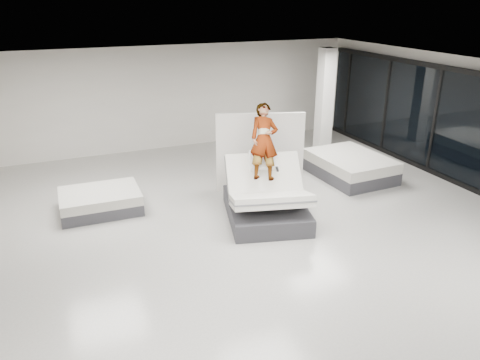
{
  "coord_description": "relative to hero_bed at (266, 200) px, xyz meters",
  "views": [
    {
      "loc": [
        -3.69,
        -7.27,
        4.6
      ],
      "look_at": [
        -0.17,
        1.1,
        1.0
      ],
      "focal_mm": 35.0,
      "sensor_mm": 36.0,
      "label": 1
    }
  ],
  "objects": [
    {
      "name": "person",
      "position": [
        0.08,
        0.32,
        0.94
      ],
      "size": [
        1.04,
        1.78,
        1.35
      ],
      "primitive_type": "imported",
      "rotation": [
        0.96,
        0.0,
        -0.25
      ],
      "color": "slate",
      "rests_on": "hero_bed"
    },
    {
      "name": "flat_bed_right_far",
      "position": [
        3.19,
        1.41,
        -0.14
      ],
      "size": [
        1.73,
        2.26,
        0.6
      ],
      "color": "#333337",
      "rests_on": "floor"
    },
    {
      "name": "flat_bed_left_far",
      "position": [
        -3.3,
        1.81,
        -0.2
      ],
      "size": [
        1.77,
        1.34,
        0.48
      ],
      "color": "#333337",
      "rests_on": "floor"
    },
    {
      "name": "remote",
      "position": [
        0.21,
        -0.07,
        0.72
      ],
      "size": [
        0.08,
        0.15,
        0.08
      ],
      "primitive_type": "cube",
      "rotation": [
        0.35,
        0.0,
        -0.25
      ],
      "color": "black",
      "rests_on": "person"
    },
    {
      "name": "hero_bed",
      "position": [
        0.0,
        0.0,
        0.0
      ],
      "size": [
        2.13,
        2.52,
        1.43
      ],
      "color": "#333337",
      "rests_on": "floor"
    },
    {
      "name": "divider_panel",
      "position": [
        0.58,
        1.58,
        0.55
      ],
      "size": [
        2.09,
        0.78,
        1.97
      ],
      "primitive_type": "cube",
      "rotation": [
        0.0,
        0.0,
        -0.32
      ],
      "color": "silver",
      "rests_on": "floor"
    },
    {
      "name": "room",
      "position": [
        -0.44,
        -1.08,
        1.16
      ],
      "size": [
        14.0,
        14.04,
        3.2
      ],
      "color": "#B5B2AB",
      "rests_on": "ground"
    },
    {
      "name": "column",
      "position": [
        3.56,
        3.42,
        1.16
      ],
      "size": [
        0.4,
        0.4,
        3.2
      ],
      "primitive_type": "cube",
      "color": "silver",
      "rests_on": "floor"
    }
  ]
}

